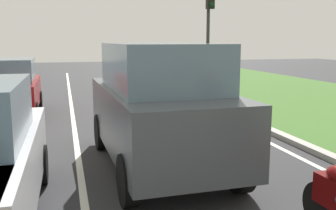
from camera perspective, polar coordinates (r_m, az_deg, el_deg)
ground_plane at (r=12.65m, az=-10.69°, el=-1.26°), size 60.00×60.00×0.00m
lane_line_center at (r=12.62m, az=-13.86°, el=-1.39°), size 0.12×32.00×0.01m
lane_line_right_edge at (r=13.40m, az=4.84°, el=-0.51°), size 0.12×32.00×0.01m
grass_verge_right at (r=15.73m, az=21.88°, el=0.43°), size 9.00×48.00×0.06m
curb_right at (r=13.57m, az=6.83°, el=-0.18°), size 0.24×48.00×0.12m
car_suv_ahead at (r=7.01m, az=-1.32°, el=-0.08°), size 2.08×4.56×2.28m
car_hatchback_far at (r=12.80m, az=-22.27°, el=2.31°), size 1.75×3.71×1.78m
traffic_light_near_right at (r=16.85m, az=6.08°, el=12.51°), size 0.32×0.50×4.74m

